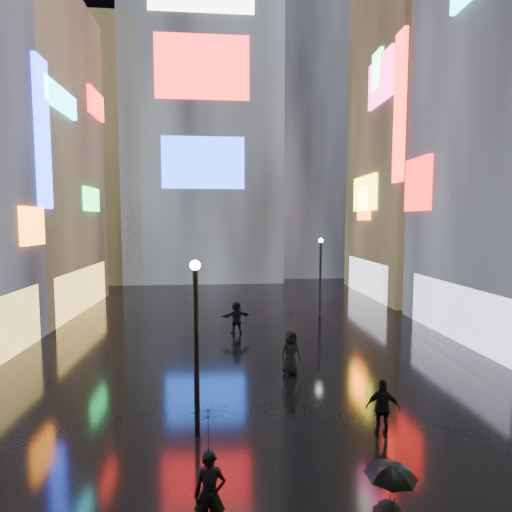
{
  "coord_description": "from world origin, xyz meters",
  "views": [
    {
      "loc": [
        -1.29,
        -2.86,
        6.29
      ],
      "look_at": [
        0.0,
        12.0,
        5.0
      ],
      "focal_mm": 28.0,
      "sensor_mm": 36.0,
      "label": 1
    }
  ],
  "objects": [
    {
      "name": "building_left_far",
      "position": [
        -15.98,
        26.0,
        10.98
      ],
      "size": [
        10.28,
        12.0,
        22.0
      ],
      "color": "black",
      "rests_on": "ground"
    },
    {
      "name": "umbrella_2",
      "position": [
        1.52,
        12.99,
        2.24
      ],
      "size": [
        1.08,
        1.09,
        0.86
      ],
      "primitive_type": "imported",
      "rotation": [
        0.0,
        0.0,
        3.3
      ],
      "color": "black",
      "rests_on": "pedestrian_4"
    },
    {
      "name": "pedestrian_0",
      "position": [
        -1.56,
        4.67,
        0.88
      ],
      "size": [
        0.68,
        0.47,
        1.77
      ],
      "primitive_type": "imported",
      "rotation": [
        0.0,
        0.0,
        -0.08
      ],
      "color": "black",
      "rests_on": "ground"
    },
    {
      "name": "tower_main",
      "position": [
        -3.0,
        43.97,
        21.01
      ],
      "size": [
        16.0,
        14.2,
        42.0
      ],
      "color": "black",
      "rests_on": "ground"
    },
    {
      "name": "pedestrian_4",
      "position": [
        1.52,
        12.99,
        0.9
      ],
      "size": [
        1.03,
        0.84,
        1.81
      ],
      "primitive_type": "imported",
      "rotation": [
        0.0,
        0.0,
        0.35
      ],
      "color": "black",
      "rests_on": "ground"
    },
    {
      "name": "building_right_far",
      "position": [
        15.98,
        30.0,
        13.98
      ],
      "size": [
        10.28,
        12.0,
        28.0
      ],
      "color": "black",
      "rests_on": "ground"
    },
    {
      "name": "pedestrian_5",
      "position": [
        -0.48,
        19.2,
        0.9
      ],
      "size": [
        1.76,
        0.95,
        1.81
      ],
      "primitive_type": "imported",
      "rotation": [
        0.0,
        0.0,
        3.4
      ],
      "color": "black",
      "rests_on": "ground"
    },
    {
      "name": "tower_flank_right",
      "position": [
        9.0,
        46.0,
        17.0
      ],
      "size": [
        12.0,
        12.0,
        34.0
      ],
      "primitive_type": "cube",
      "color": "black",
      "rests_on": "ground"
    },
    {
      "name": "ground",
      "position": [
        0.0,
        20.0,
        0.0
      ],
      "size": [
        140.0,
        140.0,
        0.0
      ],
      "primitive_type": "plane",
      "color": "black",
      "rests_on": "ground"
    },
    {
      "name": "pedestrian_3",
      "position": [
        3.4,
        8.06,
        0.84
      ],
      "size": [
        1.05,
        0.61,
        1.67
      ],
      "primitive_type": "imported",
      "rotation": [
        0.0,
        0.0,
        2.92
      ],
      "color": "black",
      "rests_on": "ground"
    },
    {
      "name": "umbrella_0",
      "position": [
        -1.56,
        4.67,
        2.23
      ],
      "size": [
        1.44,
        1.44,
        0.93
      ],
      "primitive_type": "imported",
      "rotation": [
        0.0,
        0.0,
        2.31
      ],
      "color": "black",
      "rests_on": "pedestrian_0"
    },
    {
      "name": "lamp_far",
      "position": [
        5.2,
        22.74,
        2.94
      ],
      "size": [
        0.3,
        0.3,
        5.2
      ],
      "color": "black",
      "rests_on": "ground"
    },
    {
      "name": "umbrella_1",
      "position": [
        1.49,
        3.22,
        1.95
      ],
      "size": [
        0.86,
        0.86,
        0.72
      ],
      "primitive_type": "imported",
      "rotation": [
        0.0,
        0.0,
        3.19
      ],
      "color": "black",
      "rests_on": "pedestrian_2"
    },
    {
      "name": "tower_flank_left",
      "position": [
        -14.0,
        42.0,
        13.0
      ],
      "size": [
        10.0,
        10.0,
        26.0
      ],
      "primitive_type": "cube",
      "color": "black",
      "rests_on": "ground"
    },
    {
      "name": "lamp_near",
      "position": [
        -2.04,
        8.55,
        2.94
      ],
      "size": [
        0.3,
        0.3,
        5.2
      ],
      "color": "black",
      "rests_on": "ground"
    }
  ]
}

